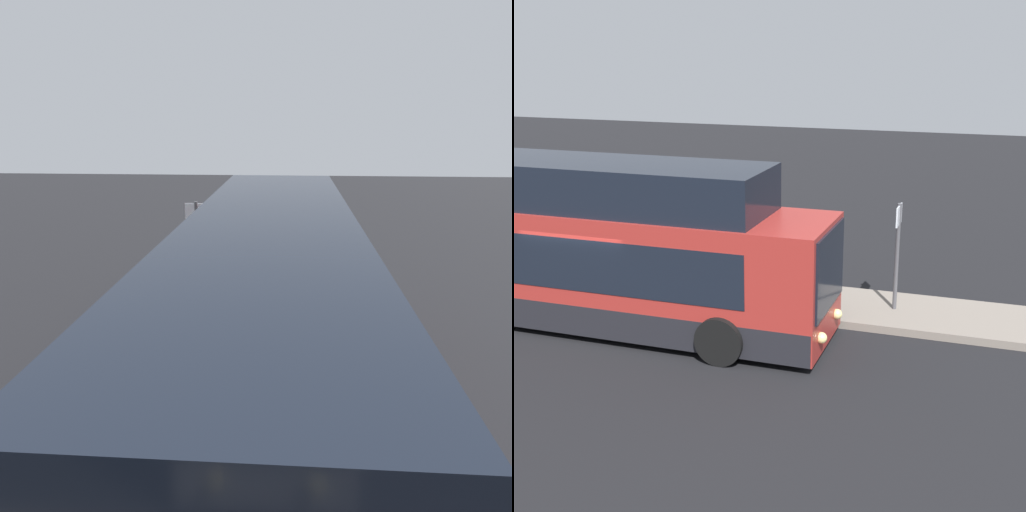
% 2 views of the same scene
% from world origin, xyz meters
% --- Properties ---
extents(ground, '(80.00, 80.00, 0.00)m').
position_xyz_m(ground, '(0.00, 0.00, 0.00)').
color(ground, black).
extents(platform, '(20.00, 2.41, 0.19)m').
position_xyz_m(platform, '(0.00, 2.81, 0.10)').
color(platform, slate).
rests_on(platform, ground).
extents(bus_lead, '(12.52, 2.83, 3.89)m').
position_xyz_m(bus_lead, '(-0.91, 0.21, 1.72)').
color(bus_lead, maroon).
rests_on(bus_lead, ground).
extents(passenger_boarding, '(0.38, 0.38, 1.58)m').
position_xyz_m(passenger_boarding, '(4.79, 2.30, 1.04)').
color(passenger_boarding, '#4C476B').
rests_on(passenger_boarding, platform).
extents(passenger_waiting, '(0.50, 0.63, 1.67)m').
position_xyz_m(passenger_waiting, '(2.85, 3.27, 1.09)').
color(passenger_waiting, silver).
rests_on(passenger_waiting, platform).
extents(suitcase, '(0.36, 0.28, 0.92)m').
position_xyz_m(suitcase, '(2.26, 3.26, 0.53)').
color(suitcase, '#598C59').
rests_on(suitcase, platform).
extents(sign_post, '(0.10, 0.67, 2.63)m').
position_xyz_m(sign_post, '(6.43, 2.81, 1.84)').
color(sign_post, '#4C4C51').
rests_on(sign_post, platform).
extents(trash_bin, '(0.44, 0.44, 0.65)m').
position_xyz_m(trash_bin, '(3.84, 2.72, 0.52)').
color(trash_bin, '#593319').
rests_on(trash_bin, platform).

